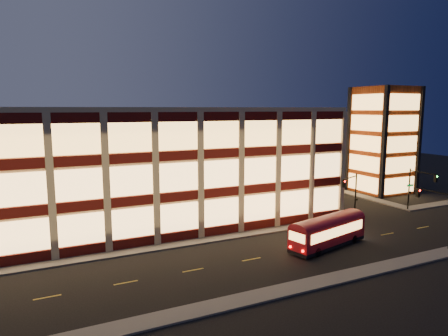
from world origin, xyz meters
TOP-DOWN VIEW (x-y plane):
  - ground at (0.00, 0.00)m, footprint 200.00×200.00m
  - sidewalk_office_south at (-3.00, 1.00)m, footprint 54.00×2.00m
  - sidewalk_office_east at (23.00, 17.00)m, footprint 2.00×30.00m
  - sidewalk_tower_south at (40.00, 1.00)m, footprint 14.00×2.00m
  - sidewalk_tower_west at (34.00, 17.00)m, footprint 2.00×30.00m
  - sidewalk_near at (0.00, -13.00)m, footprint 100.00×2.00m
  - office_building at (-2.91, 16.91)m, footprint 50.45×30.45m
  - stair_tower at (39.95, 11.95)m, footprint 8.60×8.60m
  - traffic_signal_far at (22.21, 0.24)m, footprint 3.79×1.87m
  - traffic_signal_right at (33.50, -0.62)m, footprint 1.20×4.37m
  - traffic_signal_near at (23.50, -11.03)m, footprint 0.32×4.45m
  - trolley_bus at (12.95, -6.35)m, footprint 10.11×4.68m

SIDE VIEW (x-z plane):
  - ground at x=0.00m, z-range 0.00..0.00m
  - sidewalk_office_south at x=-3.00m, z-range 0.00..0.15m
  - sidewalk_office_east at x=23.00m, z-range 0.00..0.15m
  - sidewalk_tower_south at x=40.00m, z-range 0.00..0.15m
  - sidewalk_tower_west at x=34.00m, z-range 0.00..0.15m
  - sidewalk_near at x=0.00m, z-range 0.00..0.15m
  - trolley_bus at x=12.95m, z-range 0.18..3.50m
  - traffic_signal_right at x=33.50m, z-range 1.10..7.10m
  - traffic_signal_far at x=22.21m, z-range 1.11..7.11m
  - traffic_signal_near at x=23.50m, z-range 1.13..7.13m
  - office_building at x=-2.91m, z-range 0.00..14.50m
  - stair_tower at x=39.95m, z-range -0.01..17.99m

